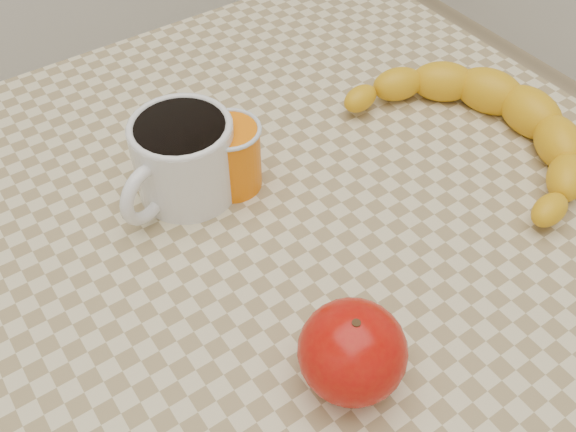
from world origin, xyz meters
TOP-DOWN VIEW (x-y plane):
  - table at (0.00, 0.00)m, footprint 0.80×0.80m
  - coffee_mug at (-0.05, 0.10)m, footprint 0.15×0.13m
  - orange_juice_glass at (-0.01, 0.09)m, footprint 0.06×0.06m
  - apple at (-0.05, -0.16)m, footprint 0.11×0.11m
  - banana at (0.24, -0.02)m, footprint 0.23×0.33m

SIDE VIEW (x-z plane):
  - table at x=0.00m, z-range 0.29..1.04m
  - banana at x=0.24m, z-range 0.75..0.80m
  - orange_juice_glass at x=-0.01m, z-range 0.75..0.83m
  - apple at x=-0.05m, z-range 0.75..0.83m
  - coffee_mug at x=-0.05m, z-range 0.75..0.84m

